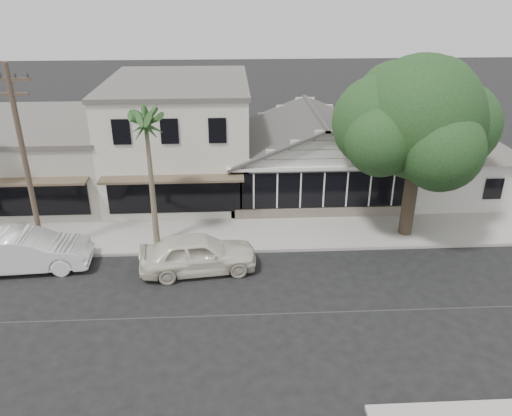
{
  "coord_description": "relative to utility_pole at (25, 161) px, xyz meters",
  "views": [
    {
      "loc": [
        0.07,
        -16.09,
        12.01
      ],
      "look_at": [
        1.22,
        6.0,
        1.88
      ],
      "focal_mm": 35.0,
      "sensor_mm": 36.0,
      "label": 1
    }
  ],
  "objects": [
    {
      "name": "ground",
      "position": [
        9.0,
        -5.2,
        -4.79
      ],
      "size": [
        140.0,
        140.0,
        0.0
      ],
      "primitive_type": "plane",
      "color": "black",
      "rests_on": "ground"
    },
    {
      "name": "sidewalk_north",
      "position": [
        1.0,
        1.55,
        -4.71
      ],
      "size": [
        90.0,
        3.5,
        0.15
      ],
      "primitive_type": "cube",
      "color": "#9E9991",
      "rests_on": "ground"
    },
    {
      "name": "corner_shop",
      "position": [
        14.0,
        7.27,
        -2.17
      ],
      "size": [
        10.4,
        8.6,
        5.1
      ],
      "color": "silver",
      "rests_on": "ground"
    },
    {
      "name": "side_cottage",
      "position": [
        22.2,
        6.3,
        -3.29
      ],
      "size": [
        6.0,
        6.0,
        3.0
      ],
      "primitive_type": "cube",
      "color": "silver",
      "rests_on": "ground"
    },
    {
      "name": "row_building_near",
      "position": [
        6.0,
        8.3,
        -1.54
      ],
      "size": [
        8.0,
        10.0,
        6.5
      ],
      "primitive_type": "cube",
      "color": "silver",
      "rests_on": "ground"
    },
    {
      "name": "row_building_midnear",
      "position": [
        -3.0,
        8.3,
        -2.69
      ],
      "size": [
        10.0,
        10.0,
        4.2
      ],
      "primitive_type": "cube",
      "color": "beige",
      "rests_on": "ground"
    },
    {
      "name": "utility_pole",
      "position": [
        0.0,
        0.0,
        0.0
      ],
      "size": [
        1.8,
        0.24,
        9.0
      ],
      "color": "brown",
      "rests_on": "ground"
    },
    {
      "name": "car_0",
      "position": [
        7.5,
        -1.76,
        -3.9
      ],
      "size": [
        5.43,
        2.71,
        1.78
      ],
      "primitive_type": "imported",
      "rotation": [
        0.0,
        0.0,
        1.69
      ],
      "color": "silver",
      "rests_on": "ground"
    },
    {
      "name": "car_1",
      "position": [
        -0.2,
        -1.18,
        -3.88
      ],
      "size": [
        5.64,
        2.31,
        1.82
      ],
      "primitive_type": "imported",
      "rotation": [
        0.0,
        0.0,
        1.64
      ],
      "color": "white",
      "rests_on": "ground"
    },
    {
      "name": "shade_tree",
      "position": [
        17.87,
        1.42,
        1.2
      ],
      "size": [
        8.2,
        7.42,
        9.1
      ],
      "rotation": [
        0.0,
        0.0,
        0.41
      ],
      "color": "#463A2B",
      "rests_on": "ground"
    },
    {
      "name": "palm_east",
      "position": [
        5.3,
        0.69,
        1.41
      ],
      "size": [
        2.78,
        2.78,
        7.21
      ],
      "color": "#726651",
      "rests_on": "ground"
    }
  ]
}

